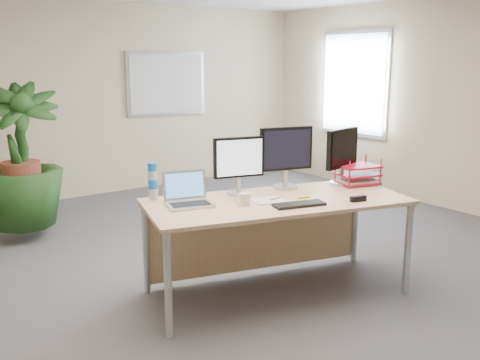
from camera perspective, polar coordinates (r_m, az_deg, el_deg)
floor at (r=4.64m, az=2.66°, el=-11.49°), size 8.00×8.00×0.00m
back_wall at (r=7.80m, az=-15.82°, el=8.17°), size 7.00×0.04×2.70m
whiteboard at (r=8.24m, az=-7.84°, el=10.14°), size 1.30×0.04×0.95m
window at (r=8.30m, az=12.04°, el=10.00°), size 0.04×1.30×1.55m
desk at (r=4.45m, az=3.33°, el=-3.89°), size 2.25×1.38×0.81m
floor_plant at (r=6.11m, az=-22.31°, el=0.87°), size 1.03×1.03×1.50m
monitor_left at (r=4.40m, az=-0.13°, el=1.96°), size 0.43×0.20×0.48m
monitor_right at (r=4.63m, az=4.94°, el=2.84°), size 0.48×0.22×0.53m
monitor_dark at (r=4.85m, az=10.85°, el=2.89°), size 0.45×0.20×0.50m
laptop at (r=4.16m, az=-5.60°, el=-1.76°), size 0.41×0.38×0.25m
keyboard at (r=4.13m, az=6.33°, el=-2.61°), size 0.43×0.23×0.02m
coffee_mug at (r=4.11m, az=0.46°, el=-2.06°), size 0.13×0.09×0.10m
spiral_notebook at (r=4.25m, az=3.10°, el=-2.19°), size 0.30×0.24×0.01m
orange_pen at (r=4.27m, az=3.81°, el=-1.95°), size 0.14×0.04×0.01m
yellow_highlighter at (r=4.36m, az=6.80°, el=-1.85°), size 0.12×0.04×0.02m
water_bottle at (r=4.31m, az=-9.27°, el=-0.23°), size 0.08×0.08×0.30m
letter_tray at (r=4.92m, az=12.41°, el=0.44°), size 0.41×0.35×0.17m
stapler at (r=4.33m, az=12.49°, el=-1.96°), size 0.14×0.07×0.05m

